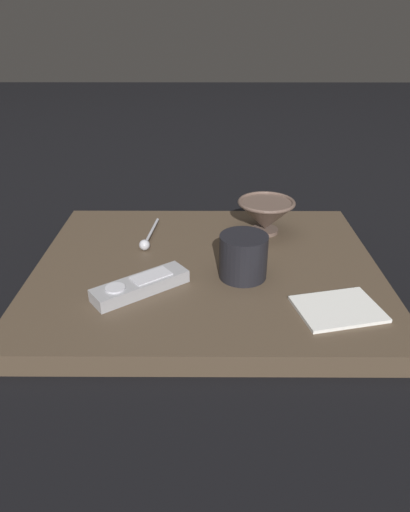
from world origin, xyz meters
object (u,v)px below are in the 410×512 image
cereal_bowl (264,215)px  tv_remote_near (138,285)px  folded_napkin (336,309)px  coffee_mug (241,256)px  teaspoon (145,241)px

cereal_bowl → tv_remote_near: 0.35m
cereal_bowl → folded_napkin: cereal_bowl is taller
coffee_mug → teaspoon: size_ratio=0.61×
cereal_bowl → coffee_mug: coffee_mug is taller
coffee_mug → tv_remote_near: coffee_mug is taller
coffee_mug → tv_remote_near: size_ratio=0.52×
tv_remote_near → folded_napkin: (-0.06, -0.33, -0.01)m
coffee_mug → folded_napkin: (-0.11, -0.15, -0.04)m
coffee_mug → teaspoon: (0.13, 0.19, -0.03)m
cereal_bowl → teaspoon: size_ratio=0.87×
cereal_bowl → folded_napkin: bearing=-164.3°
teaspoon → folded_napkin: (-0.24, -0.34, -0.01)m
teaspoon → folded_napkin: 0.41m
folded_napkin → coffee_mug: bearing=53.1°
tv_remote_near → teaspoon: bearing=3.3°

